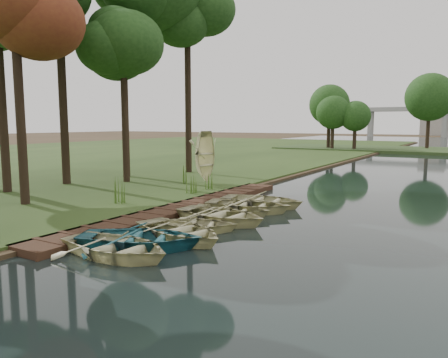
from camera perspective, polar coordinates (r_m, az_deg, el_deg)
The scene contains 20 objects.
ground at distance 18.92m, azimuth -1.54°, elevation -4.83°, with size 300.00×300.00×0.00m, color #3D2F1D.
boardwalk at distance 19.78m, azimuth -5.46°, elevation -3.88°, with size 1.60×16.00×0.30m, color #352014.
far_trees at distance 65.86m, azimuth 26.64°, elevation 8.67°, with size 45.60×5.60×8.80m.
building_b at distance 161.31m, azimuth 25.83°, elevation 7.30°, with size 8.00×8.00×12.00m, color #A5A5A0.
rowboat_0 at distance 13.38m, azimuth -13.92°, elevation -8.22°, with size 2.71×3.79×0.79m, color beige.
rowboat_1 at distance 14.09m, azimuth -10.85°, elevation -7.29°, with size 2.81×3.94×0.82m, color teal.
rowboat_2 at distance 14.87m, azimuth -5.82°, elevation -6.47°, with size 2.71×3.80×0.79m, color beige.
rowboat_3 at distance 16.06m, azimuth -3.58°, elevation -5.69°, with size 2.19×3.07×0.64m, color beige.
rowboat_4 at distance 17.30m, azimuth -0.39°, elevation -4.44°, with size 2.80×3.92×0.81m, color beige.
rowboat_5 at distance 18.55m, azimuth 0.96°, elevation -3.81°, with size 2.40×3.37×0.70m, color beige.
rowboat_6 at distance 19.44m, azimuth 3.18°, elevation -3.17°, with size 2.72×3.81×0.79m, color beige.
rowboat_7 at distance 20.55m, azimuth 5.00°, elevation -2.60°, with size 2.77×3.88×0.80m, color beige.
stored_rowboat at distance 26.88m, azimuth -2.44°, elevation 0.15°, with size 2.29×3.21×0.66m, color beige.
tree_2 at distance 22.16m, azimuth -25.67°, elevation 18.21°, with size 3.91×3.91×9.90m.
tree_4 at distance 28.50m, azimuth -13.09°, elevation 16.85°, with size 4.35×4.35×10.43m.
tree_6 at distance 33.70m, azimuth -4.82°, elevation 19.48°, with size 4.24×4.24×12.80m.
reeds_0 at distance 20.76m, azimuth -13.45°, elevation -1.50°, with size 0.60×0.60×1.14m, color #3F661E.
reeds_1 at distance 23.09m, azimuth -4.18°, elevation -0.70°, with size 0.60×0.60×0.94m, color #3F661E.
reeds_2 at distance 26.67m, azimuth -5.24°, elevation 0.56°, with size 0.60×0.60×1.12m, color #3F661E.
reeds_3 at distance 24.37m, azimuth -1.86°, elevation -0.25°, with size 0.60×0.60×0.95m, color #3F661E.
Camera 1 is at (9.94, -15.60, 3.97)m, focal length 35.00 mm.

